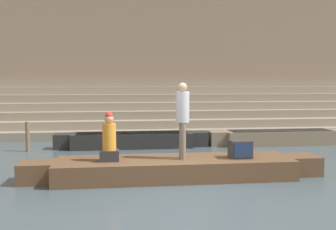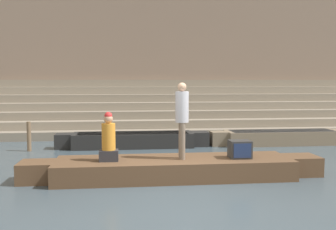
# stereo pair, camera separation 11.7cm
# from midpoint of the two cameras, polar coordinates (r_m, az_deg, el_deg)

# --- Properties ---
(ground_plane) EXTENTS (120.00, 120.00, 0.00)m
(ground_plane) POSITION_cam_midpoint_polar(r_m,az_deg,el_deg) (8.09, 1.62, -10.95)
(ground_plane) COLOR #3D4C56
(ghat_steps) EXTENTS (36.00, 4.25, 2.29)m
(ghat_steps) POSITION_cam_midpoint_polar(r_m,az_deg,el_deg) (17.65, -3.37, 0.35)
(ghat_steps) COLOR gray
(ghat_steps) RESTS_ON ground
(back_wall) EXTENTS (34.20, 1.28, 8.75)m
(back_wall) POSITION_cam_midpoint_polar(r_m,az_deg,el_deg) (19.82, -3.85, 11.06)
(back_wall) COLOR #7F6B5B
(back_wall) RESTS_ON ground
(rowboat_main) EXTENTS (6.87, 1.52, 0.45)m
(rowboat_main) POSITION_cam_midpoint_polar(r_m,az_deg,el_deg) (9.08, 0.60, -7.63)
(rowboat_main) COLOR brown
(rowboat_main) RESTS_ON ground
(person_standing) EXTENTS (0.30, 0.30, 1.73)m
(person_standing) POSITION_cam_midpoint_polar(r_m,az_deg,el_deg) (8.88, 1.75, 0.06)
(person_standing) COLOR #756656
(person_standing) RESTS_ON rowboat_main
(person_rowing) EXTENTS (0.42, 0.33, 1.09)m
(person_rowing) POSITION_cam_midpoint_polar(r_m,az_deg,el_deg) (8.79, -8.90, -3.71)
(person_rowing) COLOR #28282D
(person_rowing) RESTS_ON rowboat_main
(tv_set) EXTENTS (0.49, 0.41, 0.41)m
(tv_set) POSITION_cam_midpoint_polar(r_m,az_deg,el_deg) (9.23, 10.08, -4.89)
(tv_set) COLOR #2D2D2D
(tv_set) RESTS_ON rowboat_main
(moored_boat_shore) EXTENTS (5.12, 1.04, 0.49)m
(moored_boat_shore) POSITION_cam_midpoint_polar(r_m,az_deg,el_deg) (14.43, 15.78, -3.07)
(moored_boat_shore) COLOR #756651
(moored_boat_shore) RESTS_ON ground
(moored_boat_distant) EXTENTS (5.11, 1.04, 0.49)m
(moored_boat_distant) POSITION_cam_midpoint_polar(r_m,az_deg,el_deg) (13.29, -5.48, -3.58)
(moored_boat_distant) COLOR black
(moored_boat_distant) RESTS_ON ground
(mooring_post) EXTENTS (0.13, 0.13, 0.94)m
(mooring_post) POSITION_cam_midpoint_polar(r_m,az_deg,el_deg) (13.20, -19.95, -2.98)
(mooring_post) COLOR brown
(mooring_post) RESTS_ON ground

